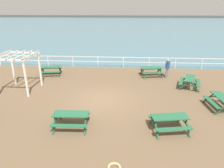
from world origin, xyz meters
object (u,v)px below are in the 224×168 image
picnic_table_near_right (71,117)px  picnic_table_mid_centre (51,69)px  picnic_table_corner (151,70)px  lattice_pergola (17,64)px  picnic_table_far_left (170,120)px  picnic_table_near_left (222,100)px  visitor (167,67)px  picnic_table_far_right (190,80)px

picnic_table_near_right → picnic_table_mid_centre: 9.16m
picnic_table_corner → lattice_pergola: 10.79m
picnic_table_near_right → lattice_pergola: lattice_pergola is taller
picnic_table_mid_centre → picnic_table_far_left: size_ratio=1.00×
picnic_table_near_left → picnic_table_far_left: (-3.58, -2.58, 0.00)m
picnic_table_near_left → picnic_table_corner: size_ratio=0.96×
picnic_table_mid_centre → visitor: (10.23, -0.07, 0.36)m
picnic_table_near_left → lattice_pergola: 13.74m
picnic_table_mid_centre → picnic_table_corner: size_ratio=1.00×
lattice_pergola → picnic_table_corner: bearing=24.0°
picnic_table_near_right → picnic_table_mid_centre: bearing=113.5°
picnic_table_near_left → lattice_pergola: (-13.52, 2.05, 1.41)m
picnic_table_near_right → picnic_table_mid_centre: (-3.95, 8.27, 0.00)m
picnic_table_corner → lattice_pergola: lattice_pergola is taller
picnic_table_near_right → picnic_table_corner: same height
picnic_table_near_right → picnic_table_corner: size_ratio=0.91×
picnic_table_near_right → lattice_pergola: bearing=134.6°
picnic_table_near_left → visitor: size_ratio=1.17×
picnic_table_near_right → picnic_table_far_right: (7.60, 6.04, 0.00)m
picnic_table_corner → lattice_pergola: size_ratio=0.75×
picnic_table_mid_centre → picnic_table_corner: bearing=-7.5°
picnic_table_far_left → lattice_pergola: bearing=145.7°
picnic_table_mid_centre → picnic_table_far_right: size_ratio=0.94×
lattice_pergola → picnic_table_mid_centre: bearing=76.7°
picnic_table_far_right → visitor: visitor is taller
picnic_table_near_left → visitor: (-2.28, 5.56, 0.36)m
picnic_table_near_left → visitor: 6.02m
picnic_table_far_right → picnic_table_near_left: bearing=-147.3°
picnic_table_near_left → picnic_table_corner: 6.95m
visitor → lattice_pergola: size_ratio=0.61×
picnic_table_near_right → picnic_table_mid_centre: size_ratio=0.91×
picnic_table_near_left → lattice_pergola: lattice_pergola is taller
picnic_table_near_left → picnic_table_far_left: bearing=120.0°
picnic_table_near_right → picnic_table_far_left: 4.97m
picnic_table_far_left → picnic_table_corner: (0.02, 8.54, 0.00)m
picnic_table_mid_centre → picnic_table_far_right: bearing=-20.5°
picnic_table_far_left → lattice_pergola: size_ratio=0.75×
picnic_table_far_left → picnic_table_near_right: bearing=171.3°
picnic_table_far_left → picnic_table_far_right: bearing=57.0°
picnic_table_mid_centre → visitor: size_ratio=1.22×
lattice_pergola → visitor: bearing=19.9°
picnic_table_corner → picnic_table_near_left: bearing=-68.8°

